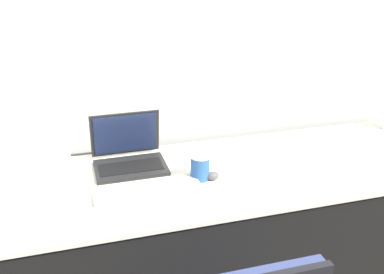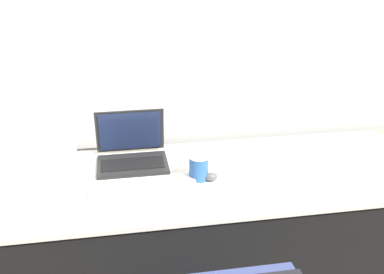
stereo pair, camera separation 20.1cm
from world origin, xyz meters
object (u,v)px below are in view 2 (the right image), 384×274
Objects in this scene: laptop_left at (132,152)px; mouse at (211,177)px; printer at (16,150)px; coffee_cup at (199,167)px; external_keyboard at (144,187)px.

laptop_left reaches higher than mouse.
printer is at bearing -167.94° from laptop_left.
coffee_cup is (0.79, -0.12, -0.10)m from printer.
external_keyboard is at bearing -16.96° from printer.
laptop_left is at bearing 143.91° from mouse.
coffee_cup is at bearing -8.34° from printer.
mouse is at bearing -36.09° from laptop_left.
laptop_left is at bearing 12.06° from printer.
laptop_left reaches higher than coffee_cup.
laptop_left is 2.86× the size of coffee_cup.
external_keyboard is (0.04, -0.27, -0.04)m from laptop_left.
laptop_left is 0.28m from external_keyboard.
mouse is at bearing 4.26° from external_keyboard.
laptop_left is at bearing 142.37° from coffee_cup.
coffee_cup is at bearing -37.63° from laptop_left.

